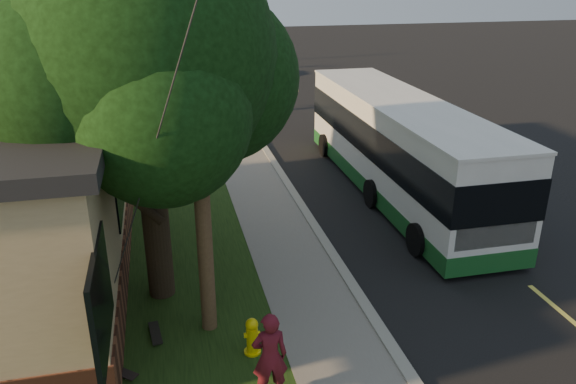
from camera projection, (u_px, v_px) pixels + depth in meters
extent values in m
plane|color=black|center=(382.00, 336.00, 11.09)|extent=(120.00, 120.00, 0.00)
cube|color=black|center=(382.00, 162.00, 20.96)|extent=(8.00, 80.00, 0.01)
cube|color=gray|center=(277.00, 168.00, 20.10)|extent=(0.25, 80.00, 0.12)
cube|color=slate|center=(250.00, 171.00, 19.90)|extent=(2.00, 80.00, 0.08)
cube|color=black|center=(149.00, 179.00, 19.17)|extent=(5.00, 80.00, 0.07)
cylinder|color=yellow|center=(252.00, 340.00, 10.42)|extent=(0.22, 0.22, 0.55)
sphere|color=yellow|center=(252.00, 325.00, 10.29)|extent=(0.24, 0.24, 0.24)
cylinder|color=yellow|center=(252.00, 335.00, 10.37)|extent=(0.30, 0.10, 0.10)
cylinder|color=yellow|center=(252.00, 335.00, 10.37)|extent=(0.10, 0.18, 0.10)
cylinder|color=yellow|center=(253.00, 351.00, 10.51)|extent=(0.32, 0.32, 0.04)
cylinder|color=#473321|center=(196.00, 106.00, 9.59)|extent=(0.30, 0.30, 9.00)
cylinder|color=#2D2D30|center=(146.00, 174.00, 8.70)|extent=(2.52, 3.21, 7.60)
cylinder|color=black|center=(155.00, 210.00, 11.70)|extent=(0.56, 0.56, 4.00)
sphere|color=black|center=(139.00, 54.00, 10.50)|extent=(5.20, 5.20, 5.20)
sphere|color=black|center=(212.00, 77.00, 11.56)|extent=(3.60, 3.60, 3.60)
sphere|color=black|center=(71.00, 76.00, 10.00)|extent=(3.80, 3.80, 3.80)
sphere|color=black|center=(161.00, 117.00, 9.72)|extent=(3.20, 3.20, 3.20)
sphere|color=black|center=(108.00, 25.00, 11.49)|extent=(3.40, 3.40, 3.40)
cylinder|color=black|center=(167.00, 84.00, 25.98)|extent=(0.24, 0.24, 3.30)
cylinder|color=black|center=(164.00, 48.00, 25.36)|extent=(1.38, 0.57, 2.01)
cylinder|color=black|center=(164.00, 48.00, 25.36)|extent=(0.74, 1.21, 1.58)
cylinder|color=black|center=(164.00, 48.00, 25.36)|extent=(0.65, 1.05, 1.95)
cylinder|color=black|center=(164.00, 48.00, 25.36)|extent=(1.28, 0.53, 1.33)
cylinder|color=black|center=(164.00, 48.00, 25.36)|extent=(0.75, 1.21, 1.70)
cylinder|color=black|center=(170.00, 51.00, 36.97)|extent=(0.24, 0.24, 3.03)
cylinder|color=black|center=(168.00, 27.00, 36.41)|extent=(1.38, 0.57, 2.01)
cylinder|color=black|center=(168.00, 27.00, 36.41)|extent=(0.74, 1.21, 1.58)
cylinder|color=black|center=(168.00, 27.00, 36.41)|extent=(0.65, 1.05, 1.95)
cylinder|color=black|center=(168.00, 27.00, 36.41)|extent=(1.28, 0.53, 1.33)
cylinder|color=black|center=(168.00, 27.00, 36.41)|extent=(0.75, 1.21, 1.70)
cylinder|color=#2D2D30|center=(215.00, 26.00, 40.88)|extent=(0.16, 0.16, 5.50)
imported|color=black|center=(214.00, 0.00, 40.22)|extent=(0.18, 0.22, 1.10)
cube|color=silver|center=(399.00, 141.00, 17.51)|extent=(2.32, 11.15, 2.51)
cube|color=#185522|center=(396.00, 180.00, 17.99)|extent=(2.34, 11.17, 0.51)
cube|color=black|center=(399.00, 135.00, 17.44)|extent=(2.36, 11.19, 1.02)
cube|color=black|center=(498.00, 217.00, 12.55)|extent=(2.02, 0.06, 1.49)
cube|color=yellow|center=(506.00, 164.00, 12.09)|extent=(1.49, 0.06, 0.33)
cube|color=#FFF2CC|center=(465.00, 263.00, 12.80)|extent=(0.23, 0.04, 0.14)
cube|color=#FFF2CC|center=(519.00, 256.00, 13.09)|extent=(0.23, 0.04, 0.14)
cube|color=silver|center=(402.00, 101.00, 17.03)|extent=(2.37, 11.20, 0.08)
cylinder|color=black|center=(418.00, 240.00, 14.06)|extent=(0.26, 0.85, 0.85)
cylinder|color=black|center=(500.00, 231.00, 14.54)|extent=(0.26, 0.85, 0.85)
cylinder|color=black|center=(372.00, 193.00, 16.91)|extent=(0.26, 0.85, 0.85)
cylinder|color=black|center=(443.00, 187.00, 17.39)|extent=(0.26, 0.85, 0.85)
cylinder|color=black|center=(325.00, 145.00, 21.44)|extent=(0.26, 0.85, 0.85)
cylinder|color=black|center=(382.00, 141.00, 21.93)|extent=(0.26, 0.85, 0.85)
imported|color=#54101C|center=(270.00, 356.00, 9.15)|extent=(0.60, 0.40, 1.63)
cube|color=black|center=(155.00, 333.00, 10.98)|extent=(0.28, 0.79, 0.02)
cylinder|color=silver|center=(157.00, 342.00, 10.76)|extent=(0.18, 0.07, 0.05)
cylinder|color=silver|center=(154.00, 327.00, 11.23)|extent=(0.18, 0.07, 0.05)
cube|color=black|center=(119.00, 371.00, 9.95)|extent=(0.72, 0.64, 0.02)
cylinder|color=silver|center=(131.00, 377.00, 9.85)|extent=(0.15, 0.16, 0.05)
cylinder|color=silver|center=(107.00, 368.00, 10.07)|extent=(0.15, 0.16, 0.05)
imported|color=black|center=(249.00, 66.00, 36.59)|extent=(1.70, 4.22, 1.44)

